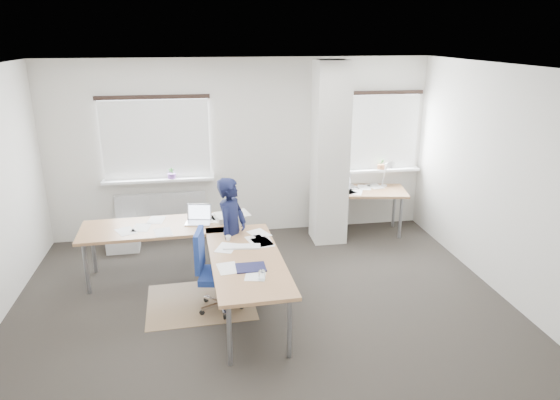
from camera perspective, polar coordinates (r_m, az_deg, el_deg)
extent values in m
plane|color=#272420|center=(6.14, -1.93, -12.24)|extent=(6.00, 6.00, 0.00)
cube|color=beige|center=(7.95, -4.45, 5.85)|extent=(6.00, 0.04, 2.80)
cube|color=beige|center=(3.31, 3.73, -13.27)|extent=(6.00, 0.04, 2.80)
cube|color=beige|center=(6.62, 24.62, 1.58)|extent=(0.04, 5.00, 2.80)
cube|color=white|center=(5.28, -2.27, 14.84)|extent=(6.00, 5.00, 0.04)
cube|color=beige|center=(7.65, 5.72, 5.23)|extent=(0.50, 0.50, 2.78)
cube|color=white|center=(7.88, -13.98, 6.73)|extent=(1.60, 0.04, 1.20)
cube|color=white|center=(7.84, -14.00, 6.67)|extent=(1.60, 0.02, 1.20)
cube|color=white|center=(7.95, -13.67, 2.26)|extent=(1.70, 0.20, 0.04)
cube|color=white|center=(8.39, 11.51, 7.61)|extent=(1.20, 0.04, 1.20)
cube|color=white|center=(8.36, 11.61, 7.56)|extent=(1.20, 0.02, 1.20)
cube|color=white|center=(8.47, 11.41, 3.40)|extent=(1.30, 0.20, 0.04)
cube|color=silver|center=(8.13, -13.38, -1.29)|extent=(1.40, 0.10, 0.60)
cylinder|color=#764599|center=(7.91, -12.27, 2.71)|extent=(0.12, 0.12, 0.08)
imported|color=#2A5D25|center=(7.89, -12.29, 3.01)|extent=(0.09, 0.06, 0.17)
cylinder|color=#9B613B|center=(8.43, 11.48, 3.76)|extent=(0.12, 0.12, 0.08)
imported|color=#2A5D25|center=(8.42, 11.50, 4.03)|extent=(0.09, 0.07, 0.17)
cube|color=#7C6144|center=(6.33, -9.05, -11.42)|extent=(1.32, 1.13, 0.01)
cube|color=white|center=(7.94, -17.47, -4.53)|extent=(0.48, 0.34, 0.29)
cube|color=#93633F|center=(6.77, -13.73, -3.05)|extent=(2.03, 0.88, 0.04)
cube|color=#93633F|center=(5.69, -3.87, -6.76)|extent=(0.88, 2.03, 0.04)
cylinder|color=gray|center=(6.74, -21.26, -7.31)|extent=(0.05, 0.05, 0.69)
cylinder|color=gray|center=(7.28, -20.56, -5.29)|extent=(0.05, 0.05, 0.69)
cylinder|color=gray|center=(7.20, -6.26, -4.43)|extent=(0.05, 0.05, 0.69)
cylinder|color=gray|center=(5.06, -5.80, -15.07)|extent=(0.05, 0.05, 0.69)
cylinder|color=gray|center=(5.14, 1.07, -14.39)|extent=(0.05, 0.05, 0.69)
cylinder|color=gray|center=(6.69, -2.32, -6.14)|extent=(0.05, 0.05, 0.69)
cube|color=#B7B7BC|center=(6.74, -9.32, -2.58)|extent=(0.37, 0.29, 0.01)
cube|color=#B7B7BC|center=(6.81, -9.20, -1.35)|extent=(0.33, 0.11, 0.22)
cube|color=silver|center=(6.81, -9.20, -1.35)|extent=(0.29, 0.09, 0.19)
cube|color=white|center=(5.94, -4.41, -5.34)|extent=(0.45, 0.19, 0.02)
cube|color=#131435|center=(5.44, -3.36, -7.70)|extent=(0.32, 0.24, 0.01)
cube|color=beige|center=(6.84, -5.47, -1.87)|extent=(0.51, 0.41, 0.07)
imported|color=white|center=(6.13, -5.94, -4.37)|extent=(0.08, 0.08, 0.07)
cylinder|color=silver|center=(5.18, -2.08, -8.59)|extent=(0.07, 0.07, 0.10)
cube|color=#93633F|center=(8.19, 9.33, 1.03)|extent=(1.50, 0.93, 0.04)
cylinder|color=gray|center=(8.00, 5.20, -1.98)|extent=(0.05, 0.05, 0.69)
cylinder|color=gray|center=(8.18, 13.61, -1.96)|extent=(0.05, 0.05, 0.69)
cylinder|color=gray|center=(8.47, 4.94, -0.80)|extent=(0.05, 0.05, 0.69)
cylinder|color=gray|center=(8.64, 12.90, -0.80)|extent=(0.05, 0.05, 0.69)
cube|color=#B7B7BC|center=(8.27, 7.53, 1.51)|extent=(0.38, 0.32, 0.01)
cube|color=#B7B7BC|center=(8.33, 7.11, 2.45)|extent=(0.33, 0.14, 0.22)
cube|color=silver|center=(8.33, 7.11, 2.45)|extent=(0.29, 0.12, 0.19)
cylinder|color=silver|center=(8.44, 11.78, 1.63)|extent=(0.10, 0.10, 0.02)
cylinder|color=silver|center=(8.39, 11.87, 2.87)|extent=(0.02, 0.16, 0.38)
cylinder|color=silver|center=(8.22, 12.26, 4.12)|extent=(0.02, 0.29, 0.13)
cone|color=silver|center=(8.10, 12.61, 3.73)|extent=(0.14, 0.16, 0.17)
cube|color=navy|center=(5.95, -6.93, -8.58)|extent=(0.51, 0.51, 0.08)
cube|color=navy|center=(5.84, -9.20, -5.67)|extent=(0.13, 0.39, 0.48)
cylinder|color=silver|center=(6.04, -6.86, -10.12)|extent=(0.06, 0.06, 0.33)
cylinder|color=black|center=(6.12, -4.42, -12.03)|extent=(0.06, 0.04, 0.06)
cylinder|color=black|center=(6.34, -5.80, -10.90)|extent=(0.05, 0.06, 0.06)
cylinder|color=black|center=(6.30, -8.46, -11.22)|extent=(0.06, 0.06, 0.06)
cylinder|color=black|center=(6.05, -8.90, -12.59)|extent=(0.06, 0.05, 0.06)
cylinder|color=black|center=(5.94, -6.33, -13.14)|extent=(0.04, 0.06, 0.06)
imported|color=black|center=(6.39, -5.51, -3.73)|extent=(0.56, 0.63, 1.45)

